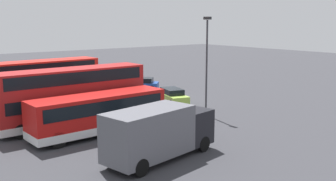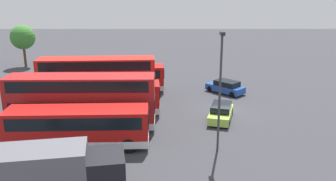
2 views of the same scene
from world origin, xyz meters
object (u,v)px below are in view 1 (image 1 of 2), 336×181
object	(u,v)px
bus_double_decker_fourth	(37,83)
bus_single_deck_fifth	(35,86)
bus_single_deck_third	(65,97)
car_hatchback_silver	(141,84)
car_small_green	(173,96)
bus_single_deck_near_end	(99,113)
bus_double_decker_second	(73,95)
lamp_post_tall	(207,59)
box_truck_blue	(159,132)

from	to	relation	value
bus_double_decker_fourth	bus_single_deck_fifth	bearing A→B (deg)	-16.48
bus_single_deck_third	bus_double_decker_fourth	size ratio (longest dim) A/B	0.92
car_hatchback_silver	car_small_green	xyz separation A→B (m)	(-8.30, 1.74, 0.00)
bus_single_deck_near_end	bus_double_decker_second	bearing A→B (deg)	7.71
bus_single_deck_third	car_small_green	distance (m)	10.96
car_small_green	bus_single_deck_near_end	bearing A→B (deg)	116.03
bus_double_decker_fourth	lamp_post_tall	world-z (taller)	lamp_post_tall
bus_single_deck_near_end	bus_double_decker_second	xyz separation A→B (m)	(3.43, 0.46, 0.83)
bus_single_deck_fifth	car_small_green	size ratio (longest dim) A/B	2.48
bus_single_deck_near_end	car_small_green	xyz separation A→B (m)	(5.49, -11.24, -0.92)
bus_double_decker_fourth	box_truck_blue	size ratio (longest dim) A/B	1.51
bus_single_deck_near_end	bus_double_decker_fourth	size ratio (longest dim) A/B	0.88
bus_double_decker_fourth	lamp_post_tall	distance (m)	15.85
box_truck_blue	lamp_post_tall	bearing A→B (deg)	-57.18
bus_double_decker_fourth	lamp_post_tall	size ratio (longest dim) A/B	1.39
lamp_post_tall	bus_single_deck_near_end	bearing A→B (deg)	86.74
bus_single_deck_fifth	car_small_green	bearing A→B (deg)	-129.36
bus_double_decker_second	bus_single_deck_fifth	world-z (taller)	bus_double_decker_second
bus_double_decker_second	car_small_green	size ratio (longest dim) A/B	2.59
car_hatchback_silver	bus_single_deck_third	bearing A→B (deg)	118.73
bus_single_deck_third	box_truck_blue	xyz separation A→B (m)	(-13.83, 0.14, 0.09)
bus_double_decker_second	box_truck_blue	bearing A→B (deg)	-175.92
box_truck_blue	car_small_green	size ratio (longest dim) A/B	1.70
bus_double_decker_second	bus_single_deck_fifth	size ratio (longest dim) A/B	1.04
bus_single_deck_fifth	bus_single_deck_third	bearing A→B (deg)	179.83
bus_double_decker_second	bus_single_deck_near_end	bearing A→B (deg)	-172.29
bus_double_decker_fourth	car_hatchback_silver	size ratio (longest dim) A/B	2.76
car_hatchback_silver	car_small_green	world-z (taller)	same
lamp_post_tall	bus_double_decker_fourth	bearing A→B (deg)	43.31
bus_single_deck_third	car_hatchback_silver	distance (m)	14.35
car_hatchback_silver	car_small_green	size ratio (longest dim) A/B	0.93
bus_single_deck_third	car_small_green	bearing A→B (deg)	-97.42
bus_single_deck_near_end	bus_single_deck_third	size ratio (longest dim) A/B	0.95
bus_double_decker_fourth	car_small_green	distance (m)	13.11
car_hatchback_silver	lamp_post_tall	distance (m)	15.25
bus_double_decker_fourth	box_truck_blue	distance (m)	17.78
lamp_post_tall	bus_single_deck_third	bearing A→B (deg)	52.42
box_truck_blue	bus_single_deck_third	bearing A→B (deg)	-0.57
bus_single_deck_third	box_truck_blue	size ratio (longest dim) A/B	1.39
bus_single_deck_third	bus_single_deck_fifth	world-z (taller)	same
bus_single_deck_near_end	car_hatchback_silver	world-z (taller)	bus_single_deck_near_end
bus_single_deck_near_end	car_small_green	size ratio (longest dim) A/B	2.25
bus_single_deck_third	lamp_post_tall	size ratio (longest dim) A/B	1.27
bus_double_decker_fourth	bus_single_deck_fifth	xyz separation A→B (m)	(3.54, -1.05, -0.83)
bus_single_deck_third	bus_single_deck_near_end	bearing A→B (deg)	176.58
bus_single_deck_near_end	bus_single_deck_third	bearing A→B (deg)	-3.42
car_small_green	lamp_post_tall	distance (m)	7.49
bus_single_deck_third	bus_single_deck_fifth	xyz separation A→B (m)	(7.45, -0.02, 0.00)
bus_single_deck_near_end	bus_single_deck_third	xyz separation A→B (m)	(6.90, -0.41, 0.00)
bus_double_decker_fourth	car_small_green	world-z (taller)	bus_double_decker_fourth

